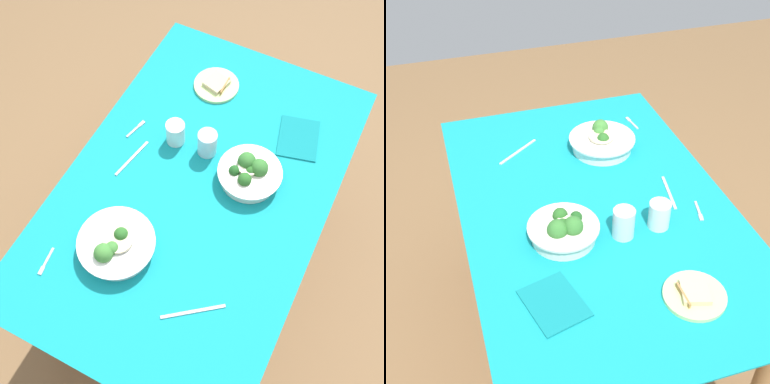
% 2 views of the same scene
% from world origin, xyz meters
% --- Properties ---
extents(ground_plane, '(6.00, 6.00, 0.00)m').
position_xyz_m(ground_plane, '(0.00, 0.00, 0.00)').
color(ground_plane, brown).
extents(dining_table, '(1.41, 0.90, 0.73)m').
position_xyz_m(dining_table, '(0.00, 0.00, 0.62)').
color(dining_table, teal).
rests_on(dining_table, ground_plane).
extents(broccoli_bowl_far, '(0.26, 0.26, 0.10)m').
position_xyz_m(broccoli_bowl_far, '(-0.32, 0.13, 0.77)').
color(broccoli_bowl_far, white).
rests_on(broccoli_bowl_far, dining_table).
extents(broccoli_bowl_near, '(0.23, 0.23, 0.10)m').
position_xyz_m(broccoli_bowl_near, '(0.12, -0.15, 0.77)').
color(broccoli_bowl_near, silver).
rests_on(broccoli_bowl_near, dining_table).
extents(bread_side_plate, '(0.18, 0.18, 0.03)m').
position_xyz_m(bread_side_plate, '(0.46, 0.14, 0.74)').
color(bread_side_plate, '#B7D684').
rests_on(bread_side_plate, dining_table).
extents(water_glass_center, '(0.07, 0.07, 0.09)m').
position_xyz_m(water_glass_center, '(0.15, 0.16, 0.78)').
color(water_glass_center, silver).
rests_on(water_glass_center, dining_table).
extents(water_glass_side, '(0.07, 0.07, 0.10)m').
position_xyz_m(water_glass_side, '(0.16, 0.04, 0.78)').
color(water_glass_side, silver).
rests_on(water_glass_side, dining_table).
extents(fork_by_far_bowl, '(0.10, 0.02, 0.00)m').
position_xyz_m(fork_by_far_bowl, '(-0.47, 0.32, 0.74)').
color(fork_by_far_bowl, '#B7B7BC').
rests_on(fork_by_far_bowl, dining_table).
extents(fork_by_near_bowl, '(0.10, 0.03, 0.00)m').
position_xyz_m(fork_by_near_bowl, '(0.13, 0.32, 0.74)').
color(fork_by_near_bowl, '#B7B7BC').
rests_on(fork_by_near_bowl, dining_table).
extents(table_knife_left, '(0.13, 0.17, 0.00)m').
position_xyz_m(table_knife_left, '(-0.40, -0.19, 0.74)').
color(table_knife_left, '#B7B7BC').
rests_on(table_knife_left, dining_table).
extents(table_knife_right, '(0.18, 0.04, 0.00)m').
position_xyz_m(table_knife_right, '(0.01, 0.27, 0.74)').
color(table_knife_right, '#B7B7BC').
rests_on(table_knife_right, dining_table).
extents(napkin_folded_upper, '(0.22, 0.19, 0.01)m').
position_xyz_m(napkin_folded_upper, '(0.36, -0.25, 0.74)').
color(napkin_folded_upper, '#0F777D').
rests_on(napkin_folded_upper, dining_table).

